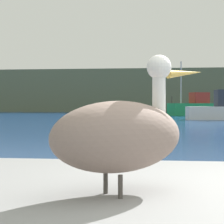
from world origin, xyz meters
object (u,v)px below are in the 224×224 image
Objects in this scene: pelican at (121,134)px; mooring_buoy at (103,129)px; fishing_boat_white at (219,109)px; fishing_boat_green at (196,107)px.

pelican reaches higher than mooring_buoy.
mooring_buoy is at bearing -117.27° from fishing_boat_white.
fishing_boat_white is (4.96, 29.16, -0.23)m from pelican.
pelican is 1.39× the size of mooring_buoy.
fishing_boat_green is 7.50× the size of mooring_buoy.
pelican is 0.19× the size of fishing_boat_green.
fishing_boat_white is 5.88× the size of mooring_buoy.
pelican is at bearing -81.76° from mooring_buoy.
fishing_boat_green reaches higher than pelican.
mooring_buoy is (-5.84, -29.38, -0.45)m from fishing_boat_green.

